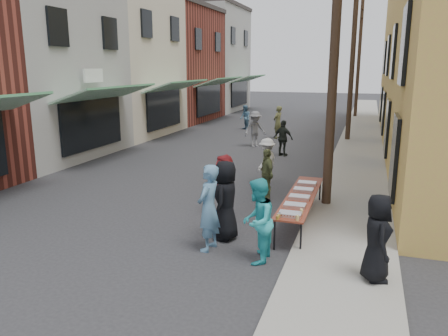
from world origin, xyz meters
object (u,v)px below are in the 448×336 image
Objects in this scene: serving_table at (301,197)px; server at (377,238)px; utility_pole_mid at (353,56)px; utility_pole_near at (335,46)px; guest_front_c at (257,221)px; utility_pole_far at (359,59)px; guest_front_a at (226,200)px; catering_tray_sausage at (290,214)px.

serving_table is 2.42× the size of server.
utility_pole_near is at bearing -90.00° from utility_pole_mid.
utility_pole_mid is 2.25× the size of serving_table.
utility_pole_mid is at bearing 176.50° from guest_front_c.
utility_pole_mid is at bearing 87.91° from serving_table.
utility_pole_mid is 16.93m from server.
utility_pole_near is at bearing 73.32° from serving_table.
utility_pole_far reaches higher than server.
utility_pole_near is at bearing 149.75° from guest_front_a.
utility_pole_near is 4.78× the size of guest_front_a.
catering_tray_sausage is at bearing -98.57° from utility_pole_near.
guest_front_c reaches higher than server.
guest_front_a reaches higher than catering_tray_sausage.
utility_pole_far is 27.57m from catering_tray_sausage.
utility_pole_near is 5.66m from guest_front_c.
catering_tray_sausage is 2.16m from server.
utility_pole_mid reaches higher than server.
guest_front_a is at bearing -121.85° from utility_pole_near.
guest_front_c is at bearing -101.35° from serving_table.
utility_pole_mid is at bearing 88.13° from catering_tray_sausage.
utility_pole_near is 4.17m from serving_table.
guest_front_c is at bearing -93.58° from utility_pole_mid.
utility_pole_mid is at bearing -8.45° from server.
utility_pole_far is at bearing 90.00° from utility_pole_near.
serving_table is at bearing 90.00° from catering_tray_sausage.
utility_pole_mid is 4.78× the size of guest_front_a.
server is at bearing -73.89° from utility_pole_near.
guest_front_a reaches higher than server.
guest_front_c is (-1.02, -16.24, -3.61)m from utility_pole_mid.
guest_front_a is 1.06× the size of guest_front_c.
utility_pole_near is 1.00× the size of utility_pole_far.
utility_pole_mid is 16.67m from guest_front_c.
serving_table is 2.25× the size of guest_front_c.
server is (1.30, -28.50, -3.57)m from utility_pole_far.
catering_tray_sausage is 1.53m from guest_front_a.
server is at bearing -57.57° from serving_table.
server is (1.30, -16.50, -3.57)m from utility_pole_mid.
serving_table is at bearing 137.76° from guest_front_a.
utility_pole_far reaches higher than guest_front_a.
utility_pole_near is 5.00m from catering_tray_sausage.
catering_tray_sausage is 0.28× the size of guest_front_c.
catering_tray_sausage is at bearing -90.00° from serving_table.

